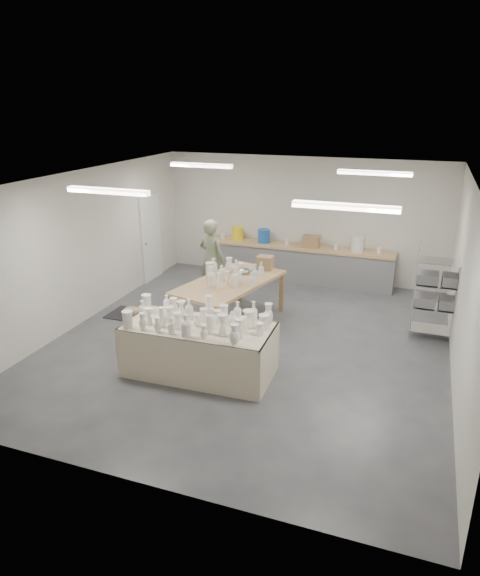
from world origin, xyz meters
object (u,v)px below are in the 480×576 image
at_px(potter, 212,259).
at_px(red_stool, 217,280).
at_px(drying_table, 199,347).
at_px(work_table, 232,279).

distance_m(potter, red_stool, 0.66).
relative_size(drying_table, red_stool, 5.45).
bearing_deg(drying_table, potter, 107.96).
relative_size(work_table, potter, 1.47).
height_order(drying_table, work_table, work_table).
height_order(drying_table, potter, potter).
bearing_deg(work_table, drying_table, -69.59).
bearing_deg(potter, drying_table, 124.13).
bearing_deg(potter, work_table, 142.99).
xyz_separation_m(work_table, red_stool, (-0.95, 1.47, -0.61)).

